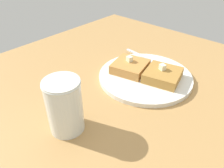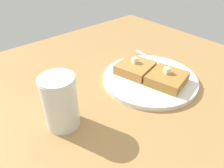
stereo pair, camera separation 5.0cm
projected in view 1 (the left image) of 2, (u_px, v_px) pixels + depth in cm
name	position (u px, v px, depth cm)	size (l,w,h in cm)	color
table_surface	(133.00, 110.00, 51.65)	(98.98, 98.98, 2.40)	#AD8149
plate	(145.00, 76.00, 60.23)	(25.48, 25.48, 1.21)	silver
toast_slice_left	(130.00, 67.00, 61.00)	(8.75, 8.96, 2.56)	#BE813F
toast_slice_middle	(162.00, 75.00, 57.40)	(8.75, 8.96, 2.56)	#AA7936
butter_pat_primary	(129.00, 59.00, 60.47)	(1.49, 1.34, 1.49)	#F1EAC3
butter_pat_secondary	(162.00, 67.00, 56.76)	(1.49, 1.34, 1.49)	#F0EBC8
fork	(148.00, 59.00, 67.03)	(16.06, 3.01, 0.36)	silver
syrup_jar	(65.00, 108.00, 42.30)	(7.23, 7.23, 11.54)	#371905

